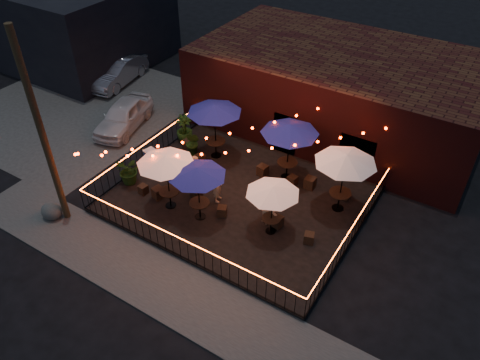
{
  "coord_description": "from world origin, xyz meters",
  "views": [
    {
      "loc": [
        8.08,
        -10.79,
        13.02
      ],
      "look_at": [
        0.16,
        1.82,
        1.31
      ],
      "focal_mm": 35.0,
      "sensor_mm": 36.0,
      "label": 1
    }
  ],
  "objects_px": {
    "cafe_table_3": "(290,130)",
    "utility_pole": "(42,134)",
    "cafe_table_5": "(346,160)",
    "boulder": "(52,211)",
    "cafe_table_0": "(165,160)",
    "cafe_table_2": "(197,172)",
    "cafe_table_1": "(214,109)",
    "cafe_table_4": "(273,191)",
    "cooler": "(152,159)"
  },
  "relations": [
    {
      "from": "utility_pole",
      "to": "cafe_table_2",
      "type": "distance_m",
      "value": 5.68
    },
    {
      "from": "cafe_table_4",
      "to": "cafe_table_5",
      "type": "bearing_deg",
      "value": 57.61
    },
    {
      "from": "cafe_table_1",
      "to": "cafe_table_2",
      "type": "height_order",
      "value": "cafe_table_1"
    },
    {
      "from": "cafe_table_1",
      "to": "boulder",
      "type": "xyz_separation_m",
      "value": [
        -3.28,
        -6.98,
        -2.32
      ]
    },
    {
      "from": "utility_pole",
      "to": "boulder",
      "type": "bearing_deg",
      "value": -145.29
    },
    {
      "from": "cafe_table_1",
      "to": "cafe_table_3",
      "type": "distance_m",
      "value": 3.63
    },
    {
      "from": "cafe_table_0",
      "to": "cafe_table_4",
      "type": "bearing_deg",
      "value": 11.67
    },
    {
      "from": "cafe_table_3",
      "to": "cafe_table_5",
      "type": "relative_size",
      "value": 1.15
    },
    {
      "from": "utility_pole",
      "to": "cafe_table_3",
      "type": "relative_size",
      "value": 2.56
    },
    {
      "from": "cafe_table_4",
      "to": "cooler",
      "type": "relative_size",
      "value": 2.47
    },
    {
      "from": "cafe_table_1",
      "to": "cafe_table_4",
      "type": "xyz_separation_m",
      "value": [
        4.7,
        -3.1,
        -0.46
      ]
    },
    {
      "from": "cafe_table_2",
      "to": "cafe_table_3",
      "type": "xyz_separation_m",
      "value": [
        1.73,
        4.17,
        0.25
      ]
    },
    {
      "from": "cafe_table_3",
      "to": "cafe_table_1",
      "type": "bearing_deg",
      "value": -175.47
    },
    {
      "from": "cafe_table_0",
      "to": "cafe_table_2",
      "type": "bearing_deg",
      "value": 3.75
    },
    {
      "from": "cooler",
      "to": "cafe_table_1",
      "type": "bearing_deg",
      "value": 63.32
    },
    {
      "from": "cafe_table_5",
      "to": "boulder",
      "type": "height_order",
      "value": "cafe_table_5"
    },
    {
      "from": "cafe_table_1",
      "to": "cafe_table_5",
      "type": "distance_m",
      "value": 6.41
    },
    {
      "from": "cafe_table_2",
      "to": "cooler",
      "type": "relative_size",
      "value": 2.73
    },
    {
      "from": "cafe_table_1",
      "to": "cooler",
      "type": "relative_size",
      "value": 3.03
    },
    {
      "from": "cafe_table_4",
      "to": "cooler",
      "type": "bearing_deg",
      "value": 173.26
    },
    {
      "from": "cafe_table_2",
      "to": "utility_pole",
      "type": "bearing_deg",
      "value": -149.45
    },
    {
      "from": "cafe_table_5",
      "to": "boulder",
      "type": "xyz_separation_m",
      "value": [
        -9.67,
        -6.55,
        -2.27
      ]
    },
    {
      "from": "cafe_table_3",
      "to": "cafe_table_5",
      "type": "bearing_deg",
      "value": -14.66
    },
    {
      "from": "cafe_table_0",
      "to": "cafe_table_5",
      "type": "bearing_deg",
      "value": 30.78
    },
    {
      "from": "cafe_table_0",
      "to": "cafe_table_5",
      "type": "relative_size",
      "value": 1.04
    },
    {
      "from": "cafe_table_3",
      "to": "boulder",
      "type": "relative_size",
      "value": 3.47
    },
    {
      "from": "utility_pole",
      "to": "cooler",
      "type": "xyz_separation_m",
      "value": [
        0.9,
        4.34,
        -3.39
      ]
    },
    {
      "from": "cafe_table_1",
      "to": "cafe_table_3",
      "type": "height_order",
      "value": "cafe_table_1"
    },
    {
      "from": "utility_pole",
      "to": "cafe_table_2",
      "type": "height_order",
      "value": "utility_pole"
    },
    {
      "from": "utility_pole",
      "to": "cafe_table_4",
      "type": "xyz_separation_m",
      "value": [
        7.51,
        3.56,
        -1.79
      ]
    },
    {
      "from": "utility_pole",
      "to": "cafe_table_4",
      "type": "bearing_deg",
      "value": 25.34
    },
    {
      "from": "cafe_table_4",
      "to": "cafe_table_5",
      "type": "relative_size",
      "value": 0.83
    },
    {
      "from": "cafe_table_2",
      "to": "cafe_table_3",
      "type": "bearing_deg",
      "value": 67.48
    },
    {
      "from": "cafe_table_1",
      "to": "cafe_table_4",
      "type": "bearing_deg",
      "value": -33.4
    },
    {
      "from": "cafe_table_5",
      "to": "boulder",
      "type": "distance_m",
      "value": 11.9
    },
    {
      "from": "cafe_table_5",
      "to": "cooler",
      "type": "bearing_deg",
      "value": -167.23
    },
    {
      "from": "cafe_table_4",
      "to": "boulder",
      "type": "relative_size",
      "value": 2.51
    },
    {
      "from": "cafe_table_3",
      "to": "cooler",
      "type": "relative_size",
      "value": 3.43
    },
    {
      "from": "cafe_table_1",
      "to": "cafe_table_4",
      "type": "relative_size",
      "value": 1.23
    },
    {
      "from": "cafe_table_0",
      "to": "cafe_table_3",
      "type": "height_order",
      "value": "cafe_table_3"
    },
    {
      "from": "cafe_table_3",
      "to": "utility_pole",
      "type": "bearing_deg",
      "value": -132.78
    },
    {
      "from": "boulder",
      "to": "cafe_table_2",
      "type": "bearing_deg",
      "value": 30.95
    },
    {
      "from": "cafe_table_5",
      "to": "cooler",
      "type": "xyz_separation_m",
      "value": [
        -8.3,
        -1.88,
        -2.01
      ]
    },
    {
      "from": "cafe_table_0",
      "to": "boulder",
      "type": "bearing_deg",
      "value": -141.12
    },
    {
      "from": "cafe_table_3",
      "to": "cafe_table_4",
      "type": "distance_m",
      "value": 3.59
    },
    {
      "from": "cooler",
      "to": "boulder",
      "type": "relative_size",
      "value": 1.01
    },
    {
      "from": "utility_pole",
      "to": "cafe_table_0",
      "type": "height_order",
      "value": "utility_pole"
    },
    {
      "from": "cooler",
      "to": "cafe_table_5",
      "type": "bearing_deg",
      "value": 25.52
    },
    {
      "from": "cafe_table_3",
      "to": "boulder",
      "type": "xyz_separation_m",
      "value": [
        -6.9,
        -7.27,
        -2.3
      ]
    },
    {
      "from": "cafe_table_2",
      "to": "cafe_table_4",
      "type": "height_order",
      "value": "cafe_table_2"
    }
  ]
}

